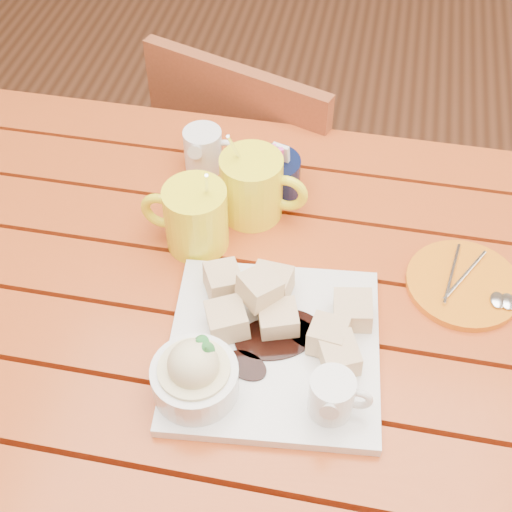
% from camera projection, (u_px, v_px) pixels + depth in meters
% --- Properties ---
extents(ground, '(5.00, 5.00, 0.00)m').
position_uv_depth(ground, '(259.00, 505.00, 1.58)').
color(ground, '#4F2816').
rests_on(ground, ground).
extents(table, '(1.20, 0.79, 0.75)m').
position_uv_depth(table, '(260.00, 338.00, 1.10)').
color(table, '#943413').
rests_on(table, ground).
extents(dessert_plate, '(0.31, 0.31, 0.11)m').
position_uv_depth(dessert_plate, '(257.00, 350.00, 0.92)').
color(dessert_plate, white).
rests_on(dessert_plate, table).
extents(coffee_mug_left, '(0.13, 0.09, 0.16)m').
position_uv_depth(coffee_mug_left, '(194.00, 217.00, 1.05)').
color(coffee_mug_left, yellow).
rests_on(coffee_mug_left, table).
extents(coffee_mug_right, '(0.14, 0.10, 0.16)m').
position_uv_depth(coffee_mug_right, '(253.00, 186.00, 1.09)').
color(coffee_mug_right, yellow).
rests_on(coffee_mug_right, table).
extents(cream_pitcher, '(0.09, 0.08, 0.08)m').
position_uv_depth(cream_pitcher, '(204.00, 149.00, 1.17)').
color(cream_pitcher, white).
rests_on(cream_pitcher, table).
extents(sugar_caddy, '(0.09, 0.09, 0.09)m').
position_uv_depth(sugar_caddy, '(273.00, 175.00, 1.14)').
color(sugar_caddy, '#0B1233').
rests_on(sugar_caddy, table).
extents(orange_saucer, '(0.16, 0.16, 0.02)m').
position_uv_depth(orange_saucer, '(464.00, 284.00, 1.03)').
color(orange_saucer, orange).
rests_on(orange_saucer, table).
extents(chair_far, '(0.49, 0.49, 0.82)m').
position_uv_depth(chair_far, '(261.00, 183.00, 1.61)').
color(chair_far, brown).
rests_on(chair_far, ground).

